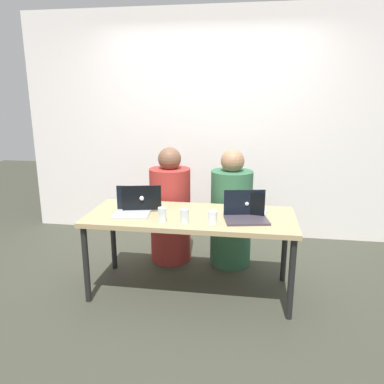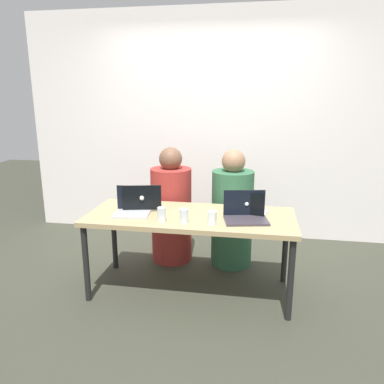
{
  "view_description": "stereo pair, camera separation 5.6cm",
  "coord_description": "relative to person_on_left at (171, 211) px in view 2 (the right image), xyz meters",
  "views": [
    {
      "loc": [
        0.48,
        -2.98,
        1.69
      ],
      "look_at": [
        0.0,
        0.07,
        0.89
      ],
      "focal_mm": 35.0,
      "sensor_mm": 36.0,
      "label": 1
    },
    {
      "loc": [
        0.53,
        -2.97,
        1.69
      ],
      "look_at": [
        0.0,
        0.07,
        0.89
      ],
      "focal_mm": 35.0,
      "sensor_mm": 36.0,
      "label": 2
    }
  ],
  "objects": [
    {
      "name": "ground_plane",
      "position": [
        0.31,
        -0.62,
        -0.53
      ],
      "size": [
        12.0,
        12.0,
        0.0
      ],
      "primitive_type": "plane",
      "color": "#36382C"
    },
    {
      "name": "back_wall",
      "position": [
        0.31,
        0.89,
        0.8
      ],
      "size": [
        4.55,
        0.1,
        2.66
      ],
      "primitive_type": "cube",
      "color": "white",
      "rests_on": "ground"
    },
    {
      "name": "desk",
      "position": [
        0.31,
        -0.62,
        0.12
      ],
      "size": [
        1.75,
        0.73,
        0.71
      ],
      "color": "tan",
      "rests_on": "ground"
    },
    {
      "name": "person_on_left",
      "position": [
        0.0,
        0.0,
        0.0
      ],
      "size": [
        0.42,
        0.42,
        1.19
      ],
      "rotation": [
        0.0,
        0.0,
        3.17
      ],
      "color": "#A12E29",
      "rests_on": "ground"
    },
    {
      "name": "person_on_right",
      "position": [
        0.62,
        0.0,
        -0.0
      ],
      "size": [
        0.49,
        0.49,
        1.18
      ],
      "rotation": [
        0.0,
        0.0,
        3.37
      ],
      "color": "#2F6242",
      "rests_on": "ground"
    },
    {
      "name": "laptop_front_right",
      "position": [
        0.77,
        -0.68,
        0.23
      ],
      "size": [
        0.38,
        0.3,
        0.23
      ],
      "rotation": [
        0.0,
        0.0,
        0.2
      ],
      "color": "#3A343D",
      "rests_on": "desk"
    },
    {
      "name": "laptop_back_right",
      "position": [
        0.8,
        -0.52,
        0.22
      ],
      "size": [
        0.33,
        0.27,
        0.21
      ],
      "rotation": [
        0.0,
        0.0,
        2.95
      ],
      "color": "silver",
      "rests_on": "desk"
    },
    {
      "name": "laptop_back_left",
      "position": [
        -0.13,
        -0.54,
        0.23
      ],
      "size": [
        0.38,
        0.32,
        0.23
      ],
      "rotation": [
        0.0,
        0.0,
        3.38
      ],
      "color": "#B7B5B5",
      "rests_on": "desk"
    },
    {
      "name": "laptop_front_left",
      "position": [
        -0.18,
        -0.68,
        0.23
      ],
      "size": [
        0.32,
        0.28,
        0.23
      ],
      "rotation": [
        0.0,
        0.0,
        0.11
      ],
      "color": "#B4B7B6",
      "rests_on": "desk"
    },
    {
      "name": "water_glass_right",
      "position": [
        0.52,
        -0.83,
        0.22
      ],
      "size": [
        0.07,
        0.07,
        0.11
      ],
      "color": "white",
      "rests_on": "desk"
    },
    {
      "name": "water_glass_left",
      "position": [
        0.12,
        -0.84,
        0.23
      ],
      "size": [
        0.07,
        0.07,
        0.12
      ],
      "color": "silver",
      "rests_on": "desk"
    },
    {
      "name": "water_glass_center",
      "position": [
        0.3,
        -0.84,
        0.23
      ],
      "size": [
        0.07,
        0.07,
        0.12
      ],
      "color": "silver",
      "rests_on": "desk"
    }
  ]
}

